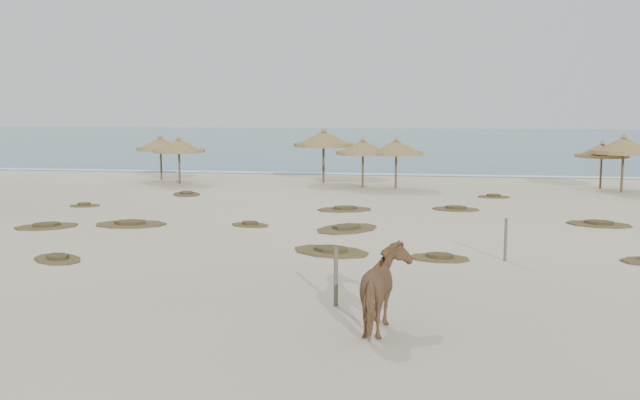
{
  "coord_description": "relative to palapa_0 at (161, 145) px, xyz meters",
  "views": [
    {
      "loc": [
        3.01,
        -20.42,
        4.41
      ],
      "look_at": [
        -0.91,
        5.0,
        1.02
      ],
      "focal_mm": 40.0,
      "sensor_mm": 36.0,
      "label": 1
    }
  ],
  "objects": [
    {
      "name": "scrub_11",
      "position": [
        5.41,
        -22.02,
        -2.08
      ],
      "size": [
        2.13,
        2.0,
        0.16
      ],
      "rotation": [
        0.0,
        0.0,
        2.51
      ],
      "color": "brown",
      "rests_on": "ground"
    },
    {
      "name": "palapa_4",
      "position": [
        14.19,
        -2.21,
        0.03
      ],
      "size": [
        3.12,
        3.12,
        2.79
      ],
      "rotation": [
        0.0,
        0.0,
        0.05
      ],
      "color": "brown",
      "rests_on": "ground"
    },
    {
      "name": "ground",
      "position": [
        12.97,
        -20.37,
        -2.13
      ],
      "size": [
        160.0,
        160.0,
        0.0
      ],
      "primitive_type": "plane",
      "color": "beige",
      "rests_on": "ground"
    },
    {
      "name": "palapa_1",
      "position": [
        1.81,
        -1.84,
        0.01
      ],
      "size": [
        3.32,
        3.32,
        2.76
      ],
      "rotation": [
        0.0,
        0.0,
        0.14
      ],
      "color": "brown",
      "rests_on": "ground"
    },
    {
      "name": "scrub_3",
      "position": [
        13.08,
        -15.64,
        -2.08
      ],
      "size": [
        2.95,
        3.18,
        0.16
      ],
      "rotation": [
        0.0,
        0.0,
        0.96
      ],
      "color": "brown",
      "rests_on": "ground"
    },
    {
      "name": "palapa_5",
      "position": [
        25.8,
        -2.33,
        0.23
      ],
      "size": [
        3.9,
        3.9,
        3.05
      ],
      "rotation": [
        0.0,
        0.0,
        -0.23
      ],
      "color": "brown",
      "rests_on": "ground"
    },
    {
      "name": "scrub_2",
      "position": [
        9.42,
        -15.37,
        -2.08
      ],
      "size": [
        1.69,
        1.32,
        0.16
      ],
      "rotation": [
        0.0,
        0.0,
        2.87
      ],
      "color": "brown",
      "rests_on": "ground"
    },
    {
      "name": "ocean",
      "position": [
        12.97,
        54.63,
        -2.13
      ],
      "size": [
        200.0,
        100.0,
        0.01
      ],
      "primitive_type": "cube",
      "color": "#255471",
      "rests_on": "ground"
    },
    {
      "name": "scrub_10",
      "position": [
        19.11,
        -5.46,
        -2.08
      ],
      "size": [
        1.55,
        1.03,
        0.16
      ],
      "rotation": [
        0.0,
        0.0,
        3.12
      ],
      "color": "brown",
      "rests_on": "ground"
    },
    {
      "name": "palapa_2",
      "position": [
        9.91,
        -0.17,
        0.38
      ],
      "size": [
        3.54,
        3.54,
        3.23
      ],
      "rotation": [
        0.0,
        0.0,
        -0.03
      ],
      "color": "brown",
      "rests_on": "ground"
    },
    {
      "name": "fence_post_near",
      "position": [
        13.98,
        -25.51,
        -1.47
      ],
      "size": [
        0.13,
        0.13,
        1.33
      ],
      "primitive_type": "cylinder",
      "rotation": [
        0.0,
        0.0,
        0.4
      ],
      "color": "brown",
      "rests_on": "ground"
    },
    {
      "name": "fence_post_far",
      "position": [
        18.18,
        -20.16,
        -1.51
      ],
      "size": [
        0.12,
        0.12,
        1.24
      ],
      "primitive_type": "cylinder",
      "rotation": [
        0.0,
        0.0,
        -0.42
      ],
      "color": "brown",
      "rests_on": "ground"
    },
    {
      "name": "palapa_6",
      "position": [
        25.1,
        -0.79,
        -0.11
      ],
      "size": [
        2.92,
        2.92,
        2.61
      ],
      "rotation": [
        0.0,
        0.0,
        0.05
      ],
      "color": "brown",
      "rests_on": "ground"
    },
    {
      "name": "scrub_5",
      "position": [
        22.29,
        -13.23,
        -2.08
      ],
      "size": [
        2.69,
        2.13,
        0.16
      ],
      "rotation": [
        0.0,
        0.0,
        2.86
      ],
      "color": "brown",
      "rests_on": "ground"
    },
    {
      "name": "scrub_13",
      "position": [
        12.43,
        -10.84,
        -2.08
      ],
      "size": [
        2.75,
        2.23,
        0.16
      ],
      "rotation": [
        0.0,
        0.0,
        0.33
      ],
      "color": "brown",
      "rests_on": "ground"
    },
    {
      "name": "scrub_6",
      "position": [
        3.94,
        -6.75,
        -2.08
      ],
      "size": [
        2.11,
        2.44,
        0.16
      ],
      "rotation": [
        0.0,
        0.0,
        2.03
      ],
      "color": "brown",
      "rests_on": "ground"
    },
    {
      "name": "horse",
      "position": [
        15.17,
        -27.14,
        -1.29
      ],
      "size": [
        1.01,
        2.05,
        1.69
      ],
      "primitive_type": "imported",
      "rotation": [
        0.0,
        0.0,
        3.09
      ],
      "color": "brown",
      "rests_on": "ground"
    },
    {
      "name": "scrub_7",
      "position": [
        17.13,
        -10.0,
        -2.08
      ],
      "size": [
        2.16,
        1.53,
        0.16
      ],
      "rotation": [
        0.0,
        0.0,
        3.03
      ],
      "color": "brown",
      "rests_on": "ground"
    },
    {
      "name": "scrub_12",
      "position": [
        16.31,
        -20.19,
        -2.08
      ],
      "size": [
        1.92,
        1.41,
        0.16
      ],
      "rotation": [
        0.0,
        0.0,
        2.99
      ],
      "color": "brown",
      "rests_on": "ground"
    },
    {
      "name": "scrub_1",
      "position": [
        4.95,
        -15.89,
        -2.08
      ],
      "size": [
        2.89,
        2.08,
        0.16
      ],
      "rotation": [
        0.0,
        0.0,
        0.13
      ],
      "color": "brown",
      "rests_on": "ground"
    },
    {
      "name": "foam_line",
      "position": [
        12.97,
        5.63,
        -2.13
      ],
      "size": [
        70.0,
        0.6,
        0.01
      ],
      "primitive_type": "cube",
      "color": "white",
      "rests_on": "ground"
    },
    {
      "name": "scrub_9",
      "position": [
        13.06,
        -19.73,
        -2.08
      ],
      "size": [
        2.98,
        2.56,
        0.16
      ],
      "rotation": [
        0.0,
        0.0,
        2.7
      ],
      "color": "brown",
      "rests_on": "ground"
    },
    {
      "name": "palapa_3",
      "position": [
        12.37,
        -2.11,
        0.02
      ],
      "size": [
        3.38,
        3.38,
        2.77
      ],
      "rotation": [
        0.0,
        0.0,
        -0.15
      ],
      "color": "brown",
      "rests_on": "ground"
    },
    {
      "name": "scrub_8",
      "position": [
        0.85,
        -11.42,
        -2.08
      ],
      "size": [
        1.49,
        1.14,
        0.16
      ],
      "rotation": [
        0.0,
        0.0,
        0.22
      ],
      "color": "brown",
      "rests_on": "ground"
    },
    {
      "name": "palapa_0",
      "position": [
        0.0,
        0.0,
        0.0
      ],
      "size": [
        3.88,
        3.88,
        2.75
      ],
      "rotation": [
        0.0,
        0.0,
        0.43
      ],
      "color": "brown",
      "rests_on": "ground"
    },
    {
      "name": "scrub_0",
      "position": [
        2.11,
        -16.83,
        -2.08
      ],
      "size": [
        2.69,
        2.48,
        0.16
      ],
      "rotation": [
        0.0,
        0.0,
        0.59
      ],
      "color": "brown",
      "rests_on": "ground"
    }
  ]
}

